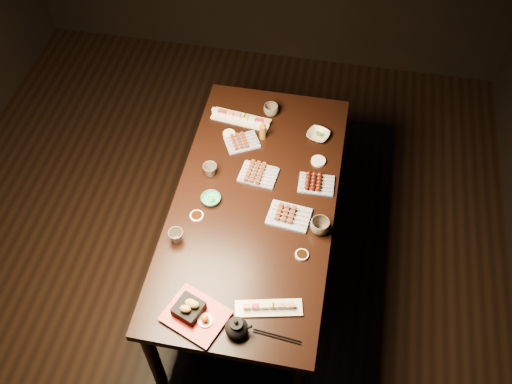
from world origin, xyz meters
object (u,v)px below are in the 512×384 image
sushi_platter_far (241,117)px  teacup_far_left (210,170)px  edamame_bowl_green (211,199)px  teapot (236,327)px  yakitori_plate_left (242,140)px  teacup_mid_right (320,226)px  dining_table (254,238)px  sushi_platter_near (269,307)px  yakitori_plate_center (258,173)px  tempura_tray (195,312)px  yakitori_plate_right (289,214)px  teacup_near_left (176,236)px  condiment_bottle (263,130)px  edamame_bowl_cream (318,135)px  teacup_far_right (271,110)px

sushi_platter_far → teacup_far_left: teacup_far_left is taller
edamame_bowl_green → teapot: (0.30, -0.73, 0.04)m
yakitori_plate_left → teacup_mid_right: teacup_mid_right is taller
dining_table → sushi_platter_near: 0.77m
sushi_platter_far → teacup_far_left: size_ratio=4.54×
teapot → yakitori_plate_center: bearing=84.1°
yakitori_plate_left → tempura_tray: tempura_tray is taller
sushi_platter_near → teacup_mid_right: (0.19, 0.50, 0.02)m
sushi_platter_near → teacup_far_left: teacup_far_left is taller
yakitori_plate_right → teacup_near_left: 0.62m
condiment_bottle → sushi_platter_far: bearing=142.8°
yakitori_plate_right → yakitori_plate_left: bearing=132.7°
sushi_platter_near → edamame_bowl_cream: bearing=72.7°
teacup_mid_right → edamame_bowl_cream: bearing=97.6°
teacup_mid_right → condiment_bottle: condiment_bottle is taller
sushi_platter_far → yakitori_plate_left: bearing=110.7°
sushi_platter_far → condiment_bottle: 0.21m
sushi_platter_far → condiment_bottle: (0.16, -0.12, 0.04)m
edamame_bowl_cream → teacup_near_left: teacup_near_left is taller
teacup_far_right → edamame_bowl_green: bearing=-106.0°
yakitori_plate_center → teacup_far_left: (-0.28, -0.04, 0.01)m
yakitori_plate_right → teapot: size_ratio=1.73×
dining_table → condiment_bottle: size_ratio=13.78×
teacup_mid_right → teacup_far_right: teacup_mid_right is taller
yakitori_plate_right → tempura_tray: tempura_tray is taller
yakitori_plate_center → teacup_near_left: 0.62m
dining_table → teacup_near_left: bearing=-137.0°
teapot → teacup_far_left: bearing=100.4°
teacup_mid_right → teacup_far_left: bearing=157.7°
condiment_bottle → teacup_far_left: bearing=-125.7°
edamame_bowl_green → teacup_far_left: 0.20m
yakitori_plate_right → teacup_mid_right: size_ratio=2.12×
sushi_platter_near → yakitori_plate_left: yakitori_plate_left is taller
sushi_platter_near → teacup_far_right: bearing=86.8°
yakitori_plate_right → teacup_mid_right: (0.17, -0.06, 0.01)m
sushi_platter_near → teacup_far_left: size_ratio=4.02×
condiment_bottle → yakitori_plate_center: bearing=-84.5°
teacup_mid_right → yakitori_plate_right: bearing=161.8°
tempura_tray → teacup_far_right: size_ratio=3.08×
yakitori_plate_center → dining_table: bearing=-80.2°
edamame_bowl_green → teacup_far_left: teacup_far_left is taller
tempura_tray → condiment_bottle: 1.23m
dining_table → condiment_bottle: condiment_bottle is taller
condiment_bottle → teacup_mid_right: bearing=-55.6°
edamame_bowl_cream → teacup_near_left: bearing=-126.1°
teacup_far_left → yakitori_plate_right: bearing=-23.7°
sushi_platter_near → edamame_bowl_cream: (0.10, 1.19, -0.00)m
edamame_bowl_cream → tempura_tray: (-0.44, -1.29, 0.04)m
dining_table → teacup_near_left: (-0.36, -0.33, 0.41)m
sushi_platter_near → edamame_bowl_cream: 1.19m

